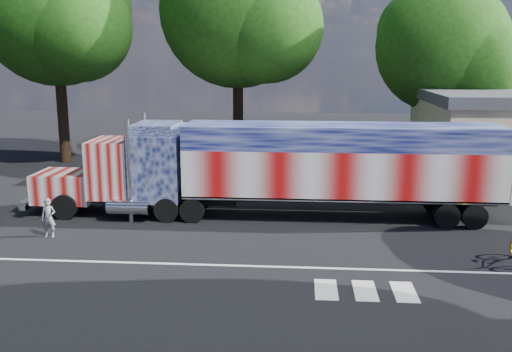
# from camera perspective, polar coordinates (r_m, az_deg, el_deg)

# --- Properties ---
(ground) EXTENTS (100.00, 100.00, 0.00)m
(ground) POSITION_cam_1_polar(r_m,az_deg,el_deg) (22.75, -0.59, -6.27)
(ground) COLOR black
(lane_markings) EXTENTS (30.00, 2.67, 0.01)m
(lane_markings) POSITION_cam_1_polar(r_m,az_deg,el_deg) (19.13, 3.58, -9.92)
(lane_markings) COLOR silver
(lane_markings) RESTS_ON ground
(semi_truck) EXTENTS (21.07, 3.33, 4.49)m
(semi_truck) POSITION_cam_1_polar(r_m,az_deg,el_deg) (25.21, 2.56, 0.98)
(semi_truck) COLOR black
(semi_truck) RESTS_ON ground
(coach_bus) EXTENTS (11.12, 2.59, 3.23)m
(coach_bus) POSITION_cam_1_polar(r_m,az_deg,el_deg) (32.35, -1.14, 2.32)
(coach_bus) COLOR silver
(coach_bus) RESTS_ON ground
(woman) EXTENTS (0.58, 0.38, 1.57)m
(woman) POSITION_cam_1_polar(r_m,az_deg,el_deg) (24.20, -20.04, -3.95)
(woman) COLOR slate
(woman) RESTS_ON ground
(tree_ne_a) EXTENTS (8.59, 8.18, 11.74)m
(tree_ne_a) POSITION_cam_1_polar(r_m,az_deg,el_deg) (37.95, 18.33, 12.15)
(tree_ne_a) COLOR black
(tree_ne_a) RESTS_ON ground
(tree_n_mid) EXTENTS (10.78, 10.27, 15.15)m
(tree_n_mid) POSITION_cam_1_polar(r_m,az_deg,el_deg) (39.13, -1.62, 16.17)
(tree_n_mid) COLOR black
(tree_n_mid) RESTS_ON ground
(tree_nw_a) EXTENTS (10.16, 9.68, 14.76)m
(tree_nw_a) POSITION_cam_1_polar(r_m,az_deg,el_deg) (40.18, -19.23, 15.29)
(tree_nw_a) COLOR black
(tree_nw_a) RESTS_ON ground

